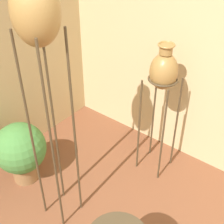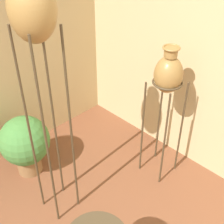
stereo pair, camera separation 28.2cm
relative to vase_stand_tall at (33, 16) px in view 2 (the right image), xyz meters
name	(u,v)px [view 2 (the right image)]	position (x,y,z in m)	size (l,w,h in m)	color
vase_stand_tall	(33,16)	(0.00, 0.00, 0.00)	(0.33, 0.33, 2.29)	#473823
vase_stand_medium	(168,77)	(1.09, -0.38, -0.74)	(0.31, 0.31, 1.50)	#473823
potted_plant	(25,143)	(0.04, 0.63, -1.53)	(0.54, 0.54, 0.71)	olive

